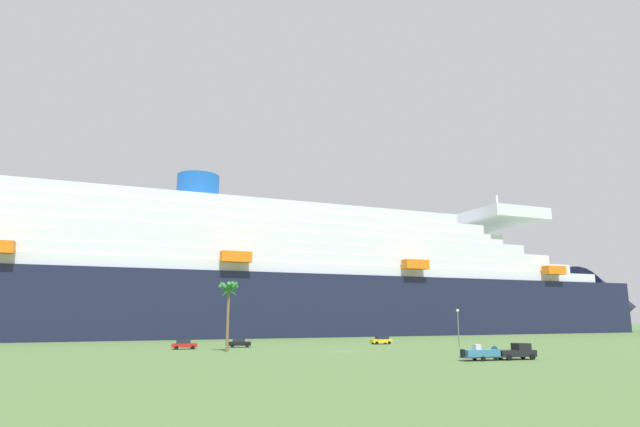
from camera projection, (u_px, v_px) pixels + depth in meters
ground_plane at (293, 343)px, 117.71m from camera, size 600.00×600.00×0.00m
cruise_ship at (313, 283)px, 165.21m from camera, size 281.64×50.72×56.40m
pickup_truck at (517, 352)px, 72.90m from camera, size 5.64×2.37×2.20m
small_boat_on_trailer at (485, 353)px, 71.36m from camera, size 7.04×2.25×2.15m
palm_tree at (229, 294)px, 90.29m from camera, size 3.70×3.62×11.72m
street_lamp at (458, 322)px, 99.58m from camera, size 0.56×0.56×7.16m
parked_car_yellow_taxi at (381, 340)px, 112.30m from camera, size 4.48×2.24×1.58m
parked_car_black_coupe at (240, 343)px, 101.09m from camera, size 4.47×2.62×1.58m
parked_car_red_hatchback at (184, 344)px, 95.42m from camera, size 4.40×2.19×1.58m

